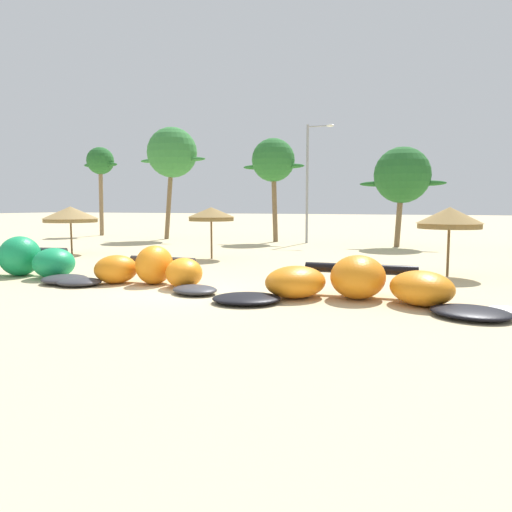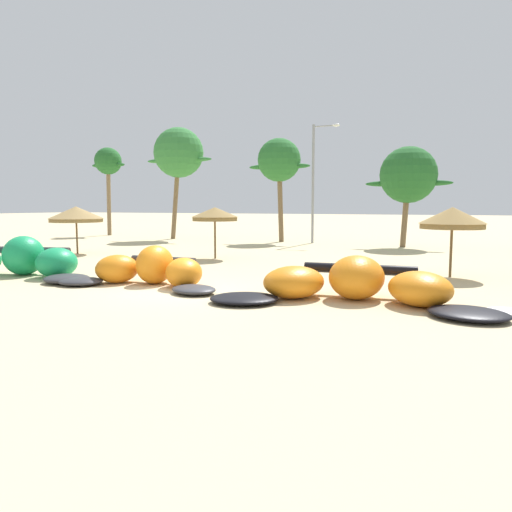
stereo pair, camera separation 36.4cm
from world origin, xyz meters
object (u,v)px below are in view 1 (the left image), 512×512
(beach_umbrella_near_van, at_px, (70,214))
(palm_left, at_px, (172,153))
(palm_center_left, at_px, (402,176))
(kite_left, at_px, (13,262))
(kite_center, at_px, (356,284))
(beach_umbrella_middle, at_px, (211,214))
(palm_leftmost, at_px, (100,163))
(beach_umbrella_near_palms, at_px, (450,218))
(palm_left_of_gap, at_px, (273,161))
(kite_left_of_center, at_px, (149,271))
(lamppost_west, at_px, (310,177))

(beach_umbrella_near_van, xyz_separation_m, palm_left, (-1.09, 12.63, 4.62))
(palm_left, bearing_deg, palm_center_left, -2.66)
(beach_umbrella_near_van, distance_m, palm_left, 13.49)
(kite_left, relative_size, kite_center, 0.90)
(beach_umbrella_middle, bearing_deg, palm_left, 128.65)
(beach_umbrella_middle, height_order, palm_leftmost, palm_leftmost)
(beach_umbrella_near_van, relative_size, palm_center_left, 0.47)
(beach_umbrella_near_van, height_order, palm_center_left, palm_center_left)
(palm_center_left, bearing_deg, kite_left, -122.61)
(beach_umbrella_near_palms, distance_m, palm_left, 25.40)
(palm_left, distance_m, palm_left_of_gap, 8.47)
(kite_left_of_center, height_order, beach_umbrella_near_palms, beach_umbrella_near_palms)
(kite_left_of_center, height_order, palm_left, palm_left)
(beach_umbrella_near_van, bearing_deg, kite_left_of_center, -36.17)
(kite_left_of_center, distance_m, beach_umbrella_near_van, 12.66)
(kite_left, xyz_separation_m, palm_left_of_gap, (3.13, 20.69, 5.39))
(palm_left, bearing_deg, palm_left_of_gap, 2.61)
(palm_left_of_gap, bearing_deg, beach_umbrella_middle, -85.32)
(beach_umbrella_middle, bearing_deg, kite_left, -115.77)
(kite_left, bearing_deg, lamppost_west, 73.69)
(kite_left, distance_m, palm_leftmost, 26.73)
(palm_left_of_gap, bearing_deg, beach_umbrella_near_palms, -49.39)
(kite_left, distance_m, beach_umbrella_near_van, 8.90)
(beach_umbrella_near_van, height_order, beach_umbrella_middle, beach_umbrella_near_van)
(beach_umbrella_near_van, xyz_separation_m, palm_center_left, (16.66, 11.81, 2.42))
(lamppost_west, bearing_deg, palm_center_left, -8.62)
(beach_umbrella_middle, relative_size, palm_leftmost, 0.33)
(lamppost_west, bearing_deg, palm_left, -179.20)
(beach_umbrella_middle, xyz_separation_m, palm_left, (-9.41, 11.77, 4.56))
(palm_left_of_gap, xyz_separation_m, lamppost_west, (2.86, -0.23, -1.21))
(beach_umbrella_near_van, distance_m, palm_left_of_gap, 15.40)
(beach_umbrella_near_palms, bearing_deg, kite_center, -111.31)
(kite_center, relative_size, palm_center_left, 1.26)
(beach_umbrella_near_van, bearing_deg, palm_left_of_gap, 60.64)
(beach_umbrella_near_van, relative_size, palm_left, 0.34)
(palm_leftmost, bearing_deg, kite_left_of_center, -47.89)
(palm_leftmost, distance_m, lamppost_west, 19.95)
(beach_umbrella_near_van, bearing_deg, palm_center_left, 35.33)
(kite_left, xyz_separation_m, beach_umbrella_middle, (4.12, 8.54, 1.70))
(kite_left, distance_m, lamppost_west, 21.73)
(kite_left, relative_size, kite_left_of_center, 1.18)
(palm_leftmost, height_order, lamppost_west, lamppost_west)
(palm_leftmost, height_order, palm_center_left, palm_leftmost)
(palm_left_of_gap, xyz_separation_m, palm_center_left, (9.33, -1.21, -1.33))
(kite_left_of_center, relative_size, lamppost_west, 0.74)
(kite_left, distance_m, palm_center_left, 23.48)
(beach_umbrella_middle, distance_m, palm_left_of_gap, 12.74)
(kite_center, height_order, palm_center_left, palm_center_left)
(kite_center, distance_m, palm_left, 27.95)
(beach_umbrella_near_van, bearing_deg, beach_umbrella_near_palms, -3.88)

